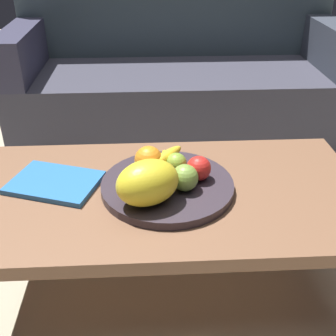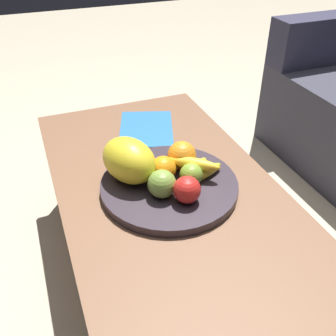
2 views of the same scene
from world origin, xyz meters
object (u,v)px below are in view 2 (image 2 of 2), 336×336
object	(u,v)px
orange_left	(163,169)
apple_front	(162,184)
coffee_table	(169,201)
apple_right	(191,175)
melon_large_front	(129,160)
magazine	(146,130)
fruit_bowl	(168,186)
banana_bunch	(196,170)
orange_front	(182,156)
apple_left	(187,190)

from	to	relation	value
orange_left	apple_front	bearing A→B (deg)	-23.65
coffee_table	apple_front	bearing A→B (deg)	-40.06
apple_right	melon_large_front	bearing A→B (deg)	-119.91
apple_front	melon_large_front	bearing A→B (deg)	-151.01
apple_right	magazine	size ratio (longest dim) A/B	0.25
coffee_table	magazine	distance (m)	0.34
coffee_table	fruit_bowl	world-z (taller)	fruit_bowl
apple_right	banana_bunch	size ratio (longest dim) A/B	0.39
melon_large_front	banana_bunch	distance (m)	0.19
fruit_bowl	magazine	bearing A→B (deg)	171.81
orange_left	apple_right	size ratio (longest dim) A/B	1.13
apple_front	magazine	bearing A→B (deg)	167.67
orange_front	banana_bunch	size ratio (longest dim) A/B	0.52
apple_left	banana_bunch	world-z (taller)	apple_left
apple_left	banana_bunch	distance (m)	0.11
orange_front	banana_bunch	bearing A→B (deg)	18.14
orange_left	apple_front	distance (m)	0.07
magazine	melon_large_front	bearing A→B (deg)	-8.02
apple_front	magazine	distance (m)	0.39
apple_right	banana_bunch	world-z (taller)	apple_right
apple_right	banana_bunch	xyz separation A→B (m)	(-0.02, 0.03, -0.01)
apple_front	coffee_table	bearing A→B (deg)	139.94
coffee_table	orange_left	size ratio (longest dim) A/B	16.07
melon_large_front	apple_front	bearing A→B (deg)	28.99
coffee_table	apple_front	xyz separation A→B (m)	(0.05, -0.04, 0.10)
fruit_bowl	coffee_table	bearing A→B (deg)	110.00
orange_front	coffee_table	bearing A→B (deg)	-48.45
apple_left	apple_right	world-z (taller)	apple_left
orange_front	apple_left	xyz separation A→B (m)	(0.14, -0.05, -0.01)
fruit_bowl	orange_left	distance (m)	0.05
coffee_table	apple_front	distance (m)	0.12
apple_right	orange_left	bearing A→B (deg)	-126.84
coffee_table	apple_left	bearing A→B (deg)	8.23
orange_left	magazine	size ratio (longest dim) A/B	0.29
orange_left	apple_left	distance (m)	0.11
apple_right	orange_front	bearing A→B (deg)	175.47
coffee_table	magazine	world-z (taller)	magazine
fruit_bowl	orange_left	bearing A→B (deg)	-162.82
coffee_table	apple_front	size ratio (longest dim) A/B	15.29
orange_left	fruit_bowl	bearing A→B (deg)	17.18
apple_front	apple_right	xyz separation A→B (m)	(-0.02, 0.09, -0.01)
fruit_bowl	apple_right	xyz separation A→B (m)	(0.03, 0.06, 0.04)
melon_large_front	orange_front	bearing A→B (deg)	88.42
orange_left	apple_front	size ratio (longest dim) A/B	0.95
orange_front	magazine	world-z (taller)	orange_front
fruit_bowl	magazine	distance (m)	0.33
orange_front	apple_front	distance (m)	0.14
fruit_bowl	apple_right	size ratio (longest dim) A/B	6.03
orange_left	magazine	bearing A→B (deg)	170.18
apple_left	apple_right	xyz separation A→B (m)	(-0.06, 0.04, -0.00)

